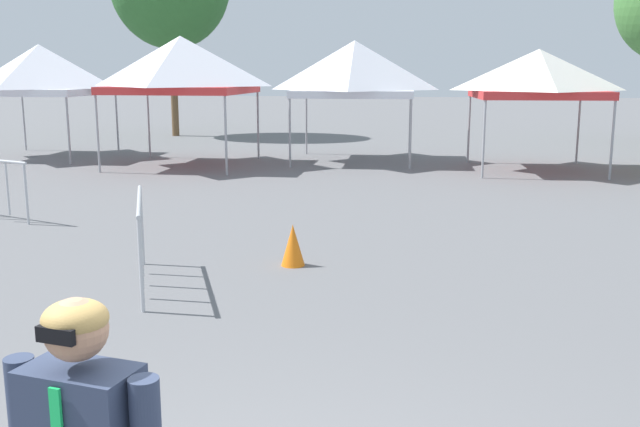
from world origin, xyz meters
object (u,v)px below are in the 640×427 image
(canopy_tent_behind_left, at_px, (40,70))
(canopy_tent_center, at_px, (538,74))
(canopy_tent_far_left, at_px, (181,65))
(crowd_barrier_by_lift, at_px, (140,225))
(traffic_cone_lot_center, at_px, (293,245))
(canopy_tent_behind_center, at_px, (355,69))

(canopy_tent_behind_left, xyz_separation_m, canopy_tent_center, (14.23, -0.92, -0.10))
(canopy_tent_far_left, bearing_deg, crowd_barrier_by_lift, -73.17)
(canopy_tent_far_left, distance_m, traffic_cone_lot_center, 11.14)
(canopy_tent_far_left, distance_m, canopy_tent_center, 9.38)
(canopy_tent_behind_center, xyz_separation_m, traffic_cone_lot_center, (0.40, -11.39, -2.34))
(crowd_barrier_by_lift, bearing_deg, traffic_cone_lot_center, 35.81)
(canopy_tent_behind_left, distance_m, canopy_tent_center, 14.26)
(canopy_tent_behind_center, distance_m, traffic_cone_lot_center, 11.64)
(canopy_tent_behind_left, xyz_separation_m, crowd_barrier_by_lift, (8.15, -12.20, -1.84))
(canopy_tent_behind_center, bearing_deg, crowd_barrier_by_lift, -95.57)
(canopy_tent_behind_left, bearing_deg, canopy_tent_far_left, -15.36)
(canopy_tent_far_left, height_order, traffic_cone_lot_center, canopy_tent_far_left)
(canopy_tent_center, bearing_deg, traffic_cone_lot_center, -113.77)
(canopy_tent_far_left, bearing_deg, canopy_tent_behind_left, 164.64)
(crowd_barrier_by_lift, relative_size, traffic_cone_lot_center, 3.49)
(canopy_tent_behind_center, height_order, traffic_cone_lot_center, canopy_tent_behind_center)
(crowd_barrier_by_lift, bearing_deg, canopy_tent_center, 61.67)
(crowd_barrier_by_lift, distance_m, traffic_cone_lot_center, 2.06)
(canopy_tent_behind_center, bearing_deg, traffic_cone_lot_center, -87.97)
(canopy_tent_behind_center, xyz_separation_m, crowd_barrier_by_lift, (-1.23, -12.57, -1.87))
(canopy_tent_behind_left, bearing_deg, traffic_cone_lot_center, -48.42)
(canopy_tent_far_left, height_order, canopy_tent_behind_center, canopy_tent_far_left)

